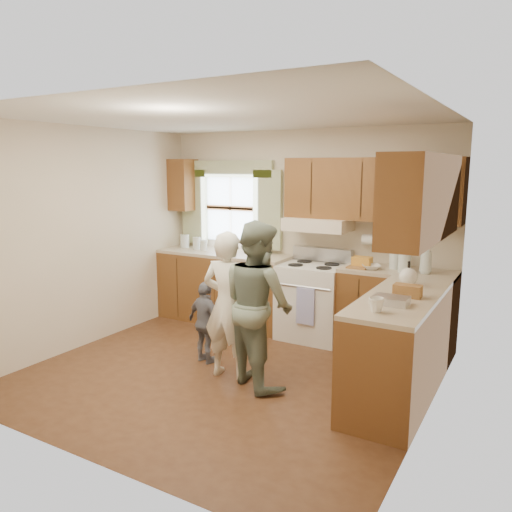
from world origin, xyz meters
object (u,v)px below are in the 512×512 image
Objects in this scene: woman_right at (258,304)px; child at (206,322)px; stove at (313,300)px; woman_left at (228,305)px.

child is at bearing 15.82° from woman_right.
woman_right reaches higher than stove.
child is (-0.67, -1.28, -0.03)m from stove.
child is at bearing -29.73° from woman_left.
woman_left is at bearing 31.01° from woman_right.
woman_left is 0.93× the size of woman_right.
woman_right is (0.33, 0.01, 0.06)m from woman_left.
woman_left is 0.33m from woman_right.
stove reaches higher than child.
child is (-0.40, 0.18, -0.29)m from woman_left.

